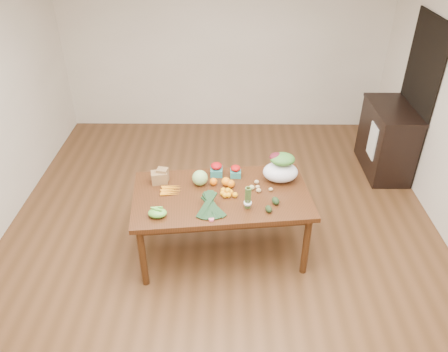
{
  "coord_description": "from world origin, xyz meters",
  "views": [
    {
      "loc": [
        0.06,
        -3.66,
        3.28
      ],
      "look_at": [
        0.03,
        0.0,
        0.9
      ],
      "focal_mm": 35.0,
      "sensor_mm": 36.0,
      "label": 1
    }
  ],
  "objects_px": {
    "cabbage": "(200,178)",
    "asparagus_bundle": "(248,198)",
    "dining_table": "(222,223)",
    "paper_bag": "(159,176)",
    "cabinet": "(387,140)",
    "mandarin_cluster": "(228,192)",
    "kale_bunch": "(210,207)",
    "salad_bag": "(281,169)"
  },
  "relations": [
    {
      "from": "cabbage",
      "to": "asparagus_bundle",
      "type": "height_order",
      "value": "asparagus_bundle"
    },
    {
      "from": "dining_table",
      "to": "paper_bag",
      "type": "distance_m",
      "value": 0.81
    },
    {
      "from": "cabinet",
      "to": "mandarin_cluster",
      "type": "distance_m",
      "value": 2.77
    },
    {
      "from": "cabbage",
      "to": "mandarin_cluster",
      "type": "height_order",
      "value": "cabbage"
    },
    {
      "from": "mandarin_cluster",
      "to": "kale_bunch",
      "type": "distance_m",
      "value": 0.34
    },
    {
      "from": "cabbage",
      "to": "salad_bag",
      "type": "height_order",
      "value": "salad_bag"
    },
    {
      "from": "dining_table",
      "to": "asparagus_bundle",
      "type": "bearing_deg",
      "value": -49.55
    },
    {
      "from": "salad_bag",
      "to": "asparagus_bundle",
      "type": "bearing_deg",
      "value": -126.0
    },
    {
      "from": "paper_bag",
      "to": "asparagus_bundle",
      "type": "bearing_deg",
      "value": -25.78
    },
    {
      "from": "cabbage",
      "to": "asparagus_bundle",
      "type": "relative_size",
      "value": 0.64
    },
    {
      "from": "cabinet",
      "to": "salad_bag",
      "type": "bearing_deg",
      "value": -138.28
    },
    {
      "from": "cabbage",
      "to": "salad_bag",
      "type": "xyz_separation_m",
      "value": [
        0.83,
        0.09,
        0.06
      ]
    },
    {
      "from": "cabinet",
      "to": "mandarin_cluster",
      "type": "height_order",
      "value": "cabinet"
    },
    {
      "from": "mandarin_cluster",
      "to": "asparagus_bundle",
      "type": "height_order",
      "value": "asparagus_bundle"
    },
    {
      "from": "asparagus_bundle",
      "to": "salad_bag",
      "type": "bearing_deg",
      "value": 47.65
    },
    {
      "from": "mandarin_cluster",
      "to": "dining_table",
      "type": "bearing_deg",
      "value": 155.78
    },
    {
      "from": "cabinet",
      "to": "paper_bag",
      "type": "bearing_deg",
      "value": -152.53
    },
    {
      "from": "kale_bunch",
      "to": "mandarin_cluster",
      "type": "bearing_deg",
      "value": 55.64
    },
    {
      "from": "kale_bunch",
      "to": "salad_bag",
      "type": "bearing_deg",
      "value": 32.92
    },
    {
      "from": "dining_table",
      "to": "mandarin_cluster",
      "type": "height_order",
      "value": "mandarin_cluster"
    },
    {
      "from": "cabinet",
      "to": "paper_bag",
      "type": "height_order",
      "value": "cabinet"
    },
    {
      "from": "dining_table",
      "to": "paper_bag",
      "type": "relative_size",
      "value": 8.19
    },
    {
      "from": "paper_bag",
      "to": "kale_bunch",
      "type": "height_order",
      "value": "kale_bunch"
    },
    {
      "from": "dining_table",
      "to": "kale_bunch",
      "type": "xyz_separation_m",
      "value": [
        -0.1,
        -0.33,
        0.45
      ]
    },
    {
      "from": "cabinet",
      "to": "dining_table",
      "type": "bearing_deg",
      "value": -142.76
    },
    {
      "from": "mandarin_cluster",
      "to": "salad_bag",
      "type": "distance_m",
      "value": 0.62
    },
    {
      "from": "cabbage",
      "to": "asparagus_bundle",
      "type": "bearing_deg",
      "value": -40.26
    },
    {
      "from": "mandarin_cluster",
      "to": "asparagus_bundle",
      "type": "bearing_deg",
      "value": -47.6
    },
    {
      "from": "dining_table",
      "to": "mandarin_cluster",
      "type": "bearing_deg",
      "value": -30.56
    },
    {
      "from": "salad_bag",
      "to": "kale_bunch",
      "type": "bearing_deg",
      "value": -140.74
    },
    {
      "from": "mandarin_cluster",
      "to": "asparagus_bundle",
      "type": "relative_size",
      "value": 0.72
    },
    {
      "from": "paper_bag",
      "to": "mandarin_cluster",
      "type": "distance_m",
      "value": 0.74
    },
    {
      "from": "dining_table",
      "to": "asparagus_bundle",
      "type": "height_order",
      "value": "asparagus_bundle"
    },
    {
      "from": "kale_bunch",
      "to": "cabbage",
      "type": "bearing_deg",
      "value": 97.96
    },
    {
      "from": "dining_table",
      "to": "paper_bag",
      "type": "bearing_deg",
      "value": 156.72
    },
    {
      "from": "asparagus_bundle",
      "to": "mandarin_cluster",
      "type": "bearing_deg",
      "value": 126.05
    },
    {
      "from": "dining_table",
      "to": "mandarin_cluster",
      "type": "relative_size",
      "value": 9.78
    },
    {
      "from": "cabbage",
      "to": "asparagus_bundle",
      "type": "xyz_separation_m",
      "value": [
        0.48,
        -0.4,
        0.04
      ]
    },
    {
      "from": "cabbage",
      "to": "salad_bag",
      "type": "relative_size",
      "value": 0.44
    },
    {
      "from": "cabinet",
      "to": "cabbage",
      "type": "xyz_separation_m",
      "value": [
        -2.44,
        -1.52,
        0.36
      ]
    },
    {
      "from": "mandarin_cluster",
      "to": "kale_bunch",
      "type": "xyz_separation_m",
      "value": [
        -0.16,
        -0.3,
        0.04
      ]
    },
    {
      "from": "dining_table",
      "to": "asparagus_bundle",
      "type": "distance_m",
      "value": 0.61
    }
  ]
}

